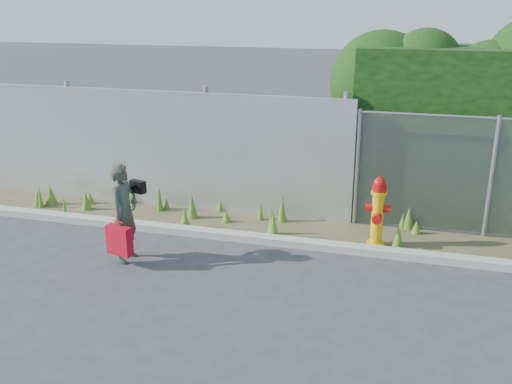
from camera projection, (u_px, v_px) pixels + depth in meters
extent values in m
plane|color=#363638|center=(250.00, 298.00, 7.57)|extent=(80.00, 80.00, 0.00)
cube|color=#9F9B90|center=(280.00, 241.00, 9.19)|extent=(16.00, 0.22, 0.12)
cube|color=#4A432A|center=(288.00, 230.00, 9.76)|extent=(16.00, 1.20, 0.01)
cone|color=#42661E|center=(160.00, 198.00, 10.63)|extent=(0.10, 0.10, 0.47)
cone|color=#42661E|center=(282.00, 209.00, 10.05)|extent=(0.16, 0.16, 0.51)
cone|color=#42661E|center=(403.00, 221.00, 9.78)|extent=(0.13, 0.13, 0.29)
cone|color=#42661E|center=(272.00, 222.00, 9.50)|extent=(0.16, 0.16, 0.48)
cone|color=#42661E|center=(192.00, 207.00, 10.23)|extent=(0.21, 0.21, 0.46)
cone|color=#42661E|center=(64.00, 207.00, 10.30)|extent=(0.09, 0.09, 0.39)
cone|color=#42661E|center=(398.00, 237.00, 9.02)|extent=(0.18, 0.18, 0.37)
cone|color=#42661E|center=(261.00, 212.00, 10.15)|extent=(0.12, 0.12, 0.34)
cone|color=#42661E|center=(90.00, 198.00, 10.98)|extent=(0.19, 0.19, 0.24)
cone|color=#42661E|center=(409.00, 218.00, 9.75)|extent=(0.19, 0.19, 0.41)
cone|color=#42661E|center=(40.00, 197.00, 10.71)|extent=(0.09, 0.09, 0.48)
cone|color=#42661E|center=(416.00, 228.00, 9.57)|extent=(0.17, 0.17, 0.24)
cone|color=#42661E|center=(226.00, 218.00, 10.07)|extent=(0.19, 0.19, 0.20)
cone|color=#42661E|center=(159.00, 199.00, 10.54)|extent=(0.11, 0.11, 0.49)
cone|color=#42661E|center=(38.00, 199.00, 10.81)|extent=(0.20, 0.20, 0.33)
cone|color=#42661E|center=(51.00, 195.00, 10.91)|extent=(0.24, 0.24, 0.39)
cone|color=#42661E|center=(167.00, 204.00, 10.69)|extent=(0.12, 0.12, 0.24)
cone|color=#42661E|center=(86.00, 201.00, 10.65)|extent=(0.19, 0.19, 0.36)
cone|color=#42661E|center=(220.00, 205.00, 10.59)|extent=(0.15, 0.15, 0.27)
cone|color=#42661E|center=(273.00, 225.00, 9.34)|extent=(0.19, 0.19, 0.49)
cone|color=#42661E|center=(131.00, 193.00, 10.99)|extent=(0.14, 0.14, 0.44)
cone|color=#42661E|center=(185.00, 219.00, 9.79)|extent=(0.19, 0.19, 0.37)
cube|color=#B8BAC0|center=(128.00, 148.00, 10.77)|extent=(8.50, 0.08, 2.20)
cylinder|color=gray|center=(73.00, 140.00, 11.17)|extent=(0.10, 0.10, 2.30)
cylinder|color=gray|center=(207.00, 149.00, 10.47)|extent=(0.10, 0.10, 2.30)
cylinder|color=gray|center=(343.00, 158.00, 9.85)|extent=(0.10, 0.10, 2.30)
cylinder|color=gray|center=(357.00, 168.00, 9.72)|extent=(0.07, 0.07, 2.05)
cylinder|color=gray|center=(491.00, 178.00, 9.18)|extent=(0.07, 0.07, 2.05)
sphere|color=black|center=(381.00, 83.00, 10.38)|extent=(1.88, 1.88, 1.88)
sphere|color=black|center=(425.00, 65.00, 9.95)|extent=(1.27, 1.27, 1.27)
sphere|color=black|center=(489.00, 79.00, 9.77)|extent=(1.32, 1.32, 1.32)
cylinder|color=#DCA90B|center=(375.00, 244.00, 9.16)|extent=(0.29, 0.29, 0.06)
cylinder|color=#DCA90B|center=(377.00, 220.00, 9.03)|extent=(0.19, 0.19, 0.88)
cylinder|color=#DCA90B|center=(379.00, 193.00, 8.88)|extent=(0.25, 0.25, 0.05)
cylinder|color=#B20F0A|center=(379.00, 188.00, 8.86)|extent=(0.22, 0.22, 0.10)
sphere|color=#B20F0A|center=(380.00, 184.00, 8.84)|extent=(0.20, 0.20, 0.20)
cylinder|color=#B20F0A|center=(380.00, 178.00, 8.80)|extent=(0.05, 0.05, 0.05)
cylinder|color=#B20F0A|center=(369.00, 207.00, 9.00)|extent=(0.10, 0.11, 0.11)
cylinder|color=#B20F0A|center=(387.00, 209.00, 8.93)|extent=(0.10, 0.11, 0.11)
cylinder|color=#B20F0A|center=(377.00, 219.00, 8.87)|extent=(0.16, 0.12, 0.16)
imported|color=#10684C|center=(124.00, 213.00, 8.45)|extent=(0.39, 0.57, 1.52)
cube|color=#A50915|center=(119.00, 240.00, 8.33)|extent=(0.40, 0.15, 0.44)
cylinder|color=#A50915|center=(118.00, 222.00, 8.24)|extent=(0.19, 0.02, 0.02)
cube|color=black|center=(138.00, 187.00, 8.54)|extent=(0.25, 0.10, 0.19)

